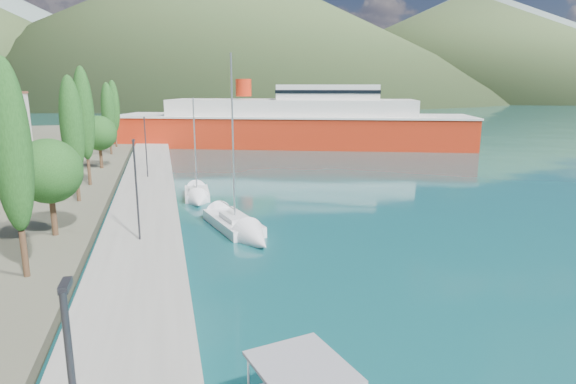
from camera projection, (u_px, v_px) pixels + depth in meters
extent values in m
plane|color=#11494D|center=(189.00, 123.00, 130.58)|extent=(1400.00, 1400.00, 0.00)
cube|color=gray|center=(145.00, 204.00, 39.51)|extent=(5.00, 88.00, 0.80)
cone|color=slate|center=(222.00, 25.00, 659.55)|extent=(760.00, 760.00, 180.00)
cone|color=slate|center=(472.00, 41.00, 672.40)|extent=(640.00, 640.00, 140.00)
cone|color=#3A4D29|center=(216.00, 25.00, 392.35)|extent=(480.00, 480.00, 115.00)
cone|color=#3A4D29|center=(465.00, 45.00, 430.56)|extent=(420.00, 420.00, 90.00)
cylinder|color=#47301E|center=(24.00, 254.00, 23.59)|extent=(0.30, 0.30, 2.33)
ellipsoid|color=#1D4C1A|center=(11.00, 146.00, 22.44)|extent=(1.80, 1.80, 8.27)
cylinder|color=#47301E|center=(54.00, 216.00, 30.14)|extent=(0.36, 0.36, 2.50)
sphere|color=#1D4C1A|center=(49.00, 171.00, 29.52)|extent=(4.00, 4.00, 4.00)
cylinder|color=#47301E|center=(78.00, 188.00, 39.09)|extent=(0.30, 0.30, 2.21)
ellipsoid|color=#1D4C1A|center=(72.00, 125.00, 37.99)|extent=(1.80, 1.80, 7.85)
cylinder|color=#47301E|center=(89.00, 172.00, 45.43)|extent=(0.30, 0.30, 2.42)
ellipsoid|color=#1D4C1A|center=(84.00, 114.00, 44.23)|extent=(1.80, 1.80, 8.57)
cylinder|color=#47301E|center=(101.00, 157.00, 54.62)|extent=(0.36, 0.36, 2.44)
sphere|color=#1D4C1A|center=(99.00, 133.00, 54.02)|extent=(3.90, 3.90, 3.90)
cylinder|color=#47301E|center=(111.00, 146.00, 65.68)|extent=(0.30, 0.30, 2.12)
ellipsoid|color=#1D4C1A|center=(108.00, 111.00, 64.63)|extent=(1.80, 1.80, 7.52)
cylinder|color=#47301E|center=(116.00, 140.00, 73.54)|extent=(0.30, 0.30, 2.20)
ellipsoid|color=#1D4C1A|center=(113.00, 106.00, 72.45)|extent=(1.80, 1.80, 7.81)
cube|color=#2D2D33|center=(65.00, 285.00, 7.77)|extent=(0.15, 0.50, 0.12)
cylinder|color=#2D2D33|center=(137.00, 191.00, 28.57)|extent=(0.12, 0.12, 6.00)
cube|color=#2D2D33|center=(133.00, 140.00, 28.16)|extent=(0.15, 0.50, 0.12)
cylinder|color=#2D2D33|center=(146.00, 148.00, 48.51)|extent=(0.12, 0.12, 6.00)
cube|color=#2D2D33|center=(144.00, 117.00, 48.09)|extent=(0.15, 0.50, 0.12)
cube|color=gray|center=(302.00, 367.00, 12.86)|extent=(2.86, 3.20, 0.10)
cube|color=silver|center=(233.00, 224.00, 34.34)|extent=(3.72, 6.92, 0.93)
cube|color=silver|center=(235.00, 217.00, 33.82)|extent=(1.95, 2.87, 0.36)
cylinder|color=silver|center=(233.00, 139.00, 32.62)|extent=(0.12, 0.12, 11.32)
cone|color=silver|center=(256.00, 241.00, 30.69)|extent=(2.97, 3.50, 2.37)
cube|color=silver|center=(197.00, 195.00, 43.73)|extent=(2.31, 4.90, 0.83)
cube|color=silver|center=(197.00, 189.00, 43.31)|extent=(1.35, 1.98, 0.32)
cylinder|color=silver|center=(195.00, 145.00, 42.44)|extent=(0.12, 0.12, 8.25)
cone|color=silver|center=(198.00, 202.00, 40.80)|extent=(2.20, 2.33, 2.11)
cube|color=red|center=(291.00, 133.00, 80.04)|extent=(58.16, 31.49, 5.57)
cube|color=silver|center=(291.00, 116.00, 79.44)|extent=(58.67, 31.96, 0.30)
cube|color=silver|center=(291.00, 109.00, 79.18)|extent=(40.72, 23.29, 2.98)
cube|color=silver|center=(328.00, 92.00, 77.99)|extent=(17.72, 12.61, 2.39)
cylinder|color=red|center=(244.00, 88.00, 79.25)|extent=(2.58, 2.58, 2.78)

